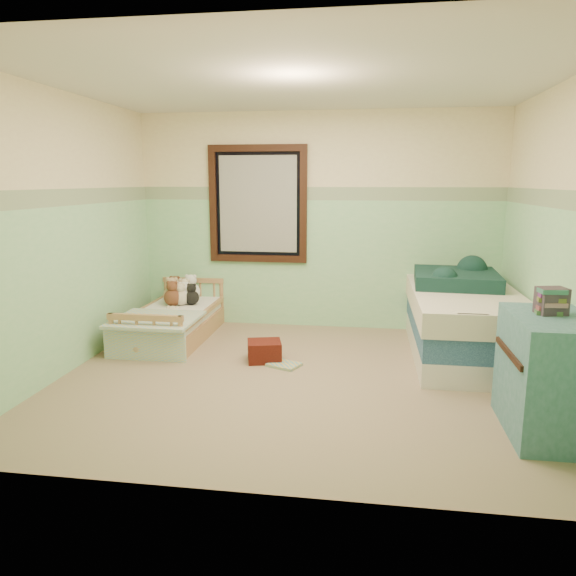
# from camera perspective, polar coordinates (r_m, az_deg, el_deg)

# --- Properties ---
(floor) EXTENTS (4.20, 3.60, 0.02)m
(floor) POSITION_cam_1_polar(r_m,az_deg,el_deg) (4.82, 0.95, -9.71)
(floor) COLOR #91795F
(floor) RESTS_ON ground
(ceiling) EXTENTS (4.20, 3.60, 0.02)m
(ceiling) POSITION_cam_1_polar(r_m,az_deg,el_deg) (4.57, 1.06, 21.29)
(ceiling) COLOR silver
(ceiling) RESTS_ON wall_back
(wall_back) EXTENTS (4.20, 0.04, 2.50)m
(wall_back) POSITION_cam_1_polar(r_m,az_deg,el_deg) (6.30, 3.14, 7.04)
(wall_back) COLOR beige
(wall_back) RESTS_ON floor
(wall_front) EXTENTS (4.20, 0.04, 2.50)m
(wall_front) POSITION_cam_1_polar(r_m,az_deg,el_deg) (2.76, -3.86, 1.53)
(wall_front) COLOR beige
(wall_front) RESTS_ON floor
(wall_left) EXTENTS (0.04, 3.60, 2.50)m
(wall_left) POSITION_cam_1_polar(r_m,az_deg,el_deg) (5.23, -22.59, 5.31)
(wall_left) COLOR beige
(wall_left) RESTS_ON floor
(wall_right) EXTENTS (0.04, 3.60, 2.50)m
(wall_right) POSITION_cam_1_polar(r_m,az_deg,el_deg) (4.73, 27.18, 4.39)
(wall_right) COLOR beige
(wall_right) RESTS_ON floor
(wainscot_mint) EXTENTS (4.20, 0.01, 1.50)m
(wainscot_mint) POSITION_cam_1_polar(r_m,az_deg,el_deg) (6.35, 3.08, 2.52)
(wainscot_mint) COLOR #87CE94
(wainscot_mint) RESTS_ON floor
(border_strip) EXTENTS (4.20, 0.01, 0.15)m
(border_strip) POSITION_cam_1_polar(r_m,az_deg,el_deg) (6.27, 3.16, 9.99)
(border_strip) COLOR #537C52
(border_strip) RESTS_ON wall_back
(window_frame) EXTENTS (1.16, 0.06, 1.36)m
(window_frame) POSITION_cam_1_polar(r_m,az_deg,el_deg) (6.36, -3.24, 8.88)
(window_frame) COLOR black
(window_frame) RESTS_ON wall_back
(window_blinds) EXTENTS (0.92, 0.01, 1.12)m
(window_blinds) POSITION_cam_1_polar(r_m,az_deg,el_deg) (6.37, -3.22, 8.88)
(window_blinds) COLOR beige
(window_blinds) RESTS_ON window_frame
(toddler_bed_frame) EXTENTS (0.77, 1.54, 0.20)m
(toddler_bed_frame) POSITION_cam_1_polar(r_m,az_deg,el_deg) (6.12, -12.08, -4.29)
(toddler_bed_frame) COLOR #A1704B
(toddler_bed_frame) RESTS_ON floor
(toddler_mattress) EXTENTS (0.70, 1.47, 0.12)m
(toddler_mattress) POSITION_cam_1_polar(r_m,az_deg,el_deg) (6.08, -12.14, -2.85)
(toddler_mattress) COLOR white
(toddler_mattress) RESTS_ON toddler_bed_frame
(patchwork_quilt) EXTENTS (0.84, 0.77, 0.03)m
(patchwork_quilt) POSITION_cam_1_polar(r_m,az_deg,el_deg) (5.63, -13.87, -3.27)
(patchwork_quilt) COLOR #8DBADB
(patchwork_quilt) RESTS_ON toddler_mattress
(plush_bed_brown) EXTENTS (0.20, 0.20, 0.20)m
(plush_bed_brown) POSITION_cam_1_polar(r_m,az_deg,el_deg) (6.55, -11.91, -0.40)
(plush_bed_brown) COLOR brown
(plush_bed_brown) RESTS_ON toddler_mattress
(plush_bed_white) EXTENTS (0.21, 0.21, 0.21)m
(plush_bed_white) POSITION_cam_1_polar(r_m,az_deg,el_deg) (6.48, -10.25, -0.39)
(plush_bed_white) COLOR white
(plush_bed_white) RESTS_ON toddler_mattress
(plush_bed_tan) EXTENTS (0.21, 0.21, 0.21)m
(plush_bed_tan) POSITION_cam_1_polar(r_m,az_deg,el_deg) (6.33, -12.17, -0.74)
(plush_bed_tan) COLOR tan
(plush_bed_tan) RESTS_ON toddler_mattress
(plush_bed_dark) EXTENTS (0.17, 0.17, 0.17)m
(plush_bed_dark) POSITION_cam_1_polar(r_m,az_deg,el_deg) (6.26, -10.19, -1.01)
(plush_bed_dark) COLOR black
(plush_bed_dark) RESTS_ON toddler_mattress
(plush_floor_cream) EXTENTS (0.23, 0.23, 0.23)m
(plush_floor_cream) POSITION_cam_1_polar(r_m,az_deg,el_deg) (6.21, -12.09, -3.90)
(plush_floor_cream) COLOR beige
(plush_floor_cream) RESTS_ON floor
(plush_floor_tan) EXTENTS (0.22, 0.22, 0.22)m
(plush_floor_tan) POSITION_cam_1_polar(r_m,az_deg,el_deg) (5.53, -15.42, -5.98)
(plush_floor_tan) COLOR tan
(plush_floor_tan) RESTS_ON floor
(twin_bed_frame) EXTENTS (0.97, 1.94, 0.22)m
(twin_bed_frame) POSITION_cam_1_polar(r_m,az_deg,el_deg) (5.66, 18.01, -5.76)
(twin_bed_frame) COLOR white
(twin_bed_frame) RESTS_ON floor
(twin_boxspring) EXTENTS (0.97, 1.94, 0.22)m
(twin_boxspring) POSITION_cam_1_polar(r_m,az_deg,el_deg) (5.60, 18.14, -3.61)
(twin_boxspring) COLOR navy
(twin_boxspring) RESTS_ON twin_bed_frame
(twin_mattress) EXTENTS (1.01, 1.98, 0.22)m
(twin_mattress) POSITION_cam_1_polar(r_m,az_deg,el_deg) (5.55, 18.28, -1.41)
(twin_mattress) COLOR beige
(twin_mattress) RESTS_ON twin_boxspring
(teal_blanket) EXTENTS (0.88, 0.92, 0.14)m
(teal_blanket) POSITION_cam_1_polar(r_m,az_deg,el_deg) (5.80, 17.42, 0.98)
(teal_blanket) COLOR #11312C
(teal_blanket) RESTS_ON twin_mattress
(dresser) EXTENTS (0.52, 0.83, 0.83)m
(dresser) POSITION_cam_1_polar(r_m,az_deg,el_deg) (4.11, 25.92, -8.38)
(dresser) COLOR #31676A
(dresser) RESTS_ON floor
(book_stack) EXTENTS (0.21, 0.18, 0.18)m
(book_stack) POSITION_cam_1_polar(r_m,az_deg,el_deg) (4.05, 26.22, -1.23)
(book_stack) COLOR brown
(book_stack) RESTS_ON dresser
(red_pillow) EXTENTS (0.38, 0.35, 0.20)m
(red_pillow) POSITION_cam_1_polar(r_m,az_deg,el_deg) (5.23, -2.52, -6.72)
(red_pillow) COLOR maroon
(red_pillow) RESTS_ON floor
(floor_book) EXTENTS (0.35, 0.32, 0.03)m
(floor_book) POSITION_cam_1_polar(r_m,az_deg,el_deg) (5.11, -0.42, -8.16)
(floor_book) COLOR yellow
(floor_book) RESTS_ON floor
(extra_plush_0) EXTENTS (0.20, 0.20, 0.20)m
(extra_plush_0) POSITION_cam_1_polar(r_m,az_deg,el_deg) (6.36, -10.89, -0.71)
(extra_plush_0) COLOR beige
(extra_plush_0) RESTS_ON toddler_mattress
(extra_plush_1) EXTENTS (0.18, 0.18, 0.18)m
(extra_plush_1) POSITION_cam_1_polar(r_m,az_deg,el_deg) (6.40, -11.71, -0.72)
(extra_plush_1) COLOR white
(extra_plush_1) RESTS_ON toddler_mattress
(extra_plush_2) EXTENTS (0.20, 0.20, 0.20)m
(extra_plush_2) POSITION_cam_1_polar(r_m,az_deg,el_deg) (6.36, -10.98, -0.71)
(extra_plush_2) COLOR tan
(extra_plush_2) RESTS_ON toddler_mattress
(extra_plush_3) EXTENTS (0.18, 0.18, 0.18)m
(extra_plush_3) POSITION_cam_1_polar(r_m,az_deg,el_deg) (6.26, -11.33, -1.02)
(extra_plush_3) COLOR beige
(extra_plush_3) RESTS_ON toddler_mattress
(extra_plush_4) EXTENTS (0.20, 0.20, 0.20)m
(extra_plush_4) POSITION_cam_1_polar(r_m,az_deg,el_deg) (6.24, -12.17, -0.99)
(extra_plush_4) COLOR brown
(extra_plush_4) RESTS_ON toddler_mattress
(extra_plush_5) EXTENTS (0.18, 0.18, 0.18)m
(extra_plush_5) POSITION_cam_1_polar(r_m,az_deg,el_deg) (6.29, -11.01, -0.93)
(extra_plush_5) COLOR white
(extra_plush_5) RESTS_ON toddler_mattress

